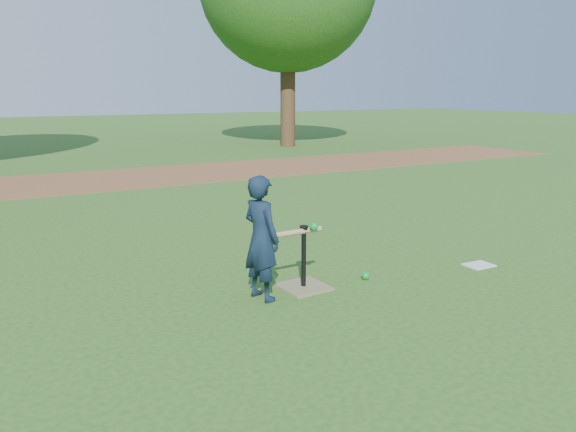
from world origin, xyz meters
TOP-DOWN VIEW (x-y plane):
  - ground at (0.00, 0.00)m, footprint 80.00×80.00m
  - dirt_strip at (0.00, 7.50)m, footprint 24.00×3.00m
  - child at (-0.82, -0.32)m, footprint 0.36×0.46m
  - wiffle_ball_ground at (0.32, -0.37)m, footprint 0.08×0.08m
  - clipboard at (1.67, -0.62)m, footprint 0.30×0.24m
  - batting_tee at (-0.35, -0.27)m, footprint 0.45×0.45m
  - swing_action at (-0.46, -0.31)m, footprint 0.63×0.14m

SIDE VIEW (x-z plane):
  - ground at x=0.00m, z-range 0.00..0.00m
  - dirt_strip at x=0.00m, z-range 0.00..0.01m
  - clipboard at x=1.67m, z-range 0.00..0.01m
  - wiffle_ball_ground at x=0.32m, z-range 0.00..0.08m
  - batting_tee at x=-0.35m, z-range -0.20..0.42m
  - child at x=-0.82m, z-range 0.00..1.14m
  - swing_action at x=-0.46m, z-range 0.52..0.64m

